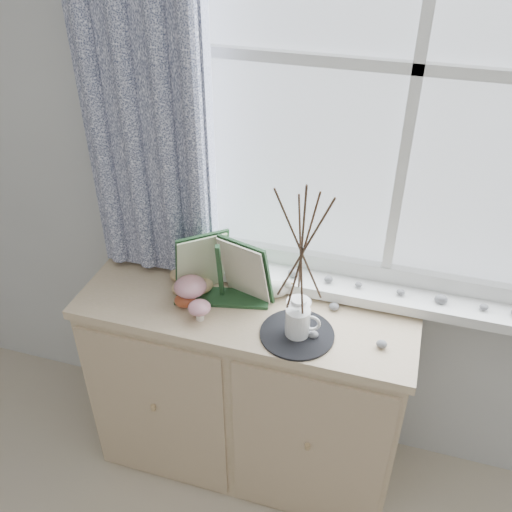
{
  "coord_description": "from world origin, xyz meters",
  "views": [
    {
      "loc": [
        0.33,
        0.28,
        2.14
      ],
      "look_at": [
        -0.1,
        1.7,
        1.1
      ],
      "focal_mm": 40.0,
      "sensor_mm": 36.0,
      "label": 1
    }
  ],
  "objects_px": {
    "sideboard": "(247,388)",
    "twig_pitcher": "(302,246)",
    "botanical_book": "(218,273)",
    "toadstool_cluster": "(193,292)"
  },
  "relations": [
    {
      "from": "toadstool_cluster",
      "to": "twig_pitcher",
      "type": "height_order",
      "value": "twig_pitcher"
    },
    {
      "from": "botanical_book",
      "to": "toadstool_cluster",
      "type": "relative_size",
      "value": 2.32
    },
    {
      "from": "toadstool_cluster",
      "to": "twig_pitcher",
      "type": "distance_m",
      "value": 0.48
    },
    {
      "from": "toadstool_cluster",
      "to": "botanical_book",
      "type": "bearing_deg",
      "value": 28.46
    },
    {
      "from": "twig_pitcher",
      "to": "botanical_book",
      "type": "bearing_deg",
      "value": 159.23
    },
    {
      "from": "sideboard",
      "to": "botanical_book",
      "type": "xyz_separation_m",
      "value": [
        -0.09,
        -0.02,
        0.56
      ]
    },
    {
      "from": "sideboard",
      "to": "twig_pitcher",
      "type": "relative_size",
      "value": 1.96
    },
    {
      "from": "sideboard",
      "to": "twig_pitcher",
      "type": "distance_m",
      "value": 0.81
    },
    {
      "from": "botanical_book",
      "to": "twig_pitcher",
      "type": "xyz_separation_m",
      "value": [
        0.3,
        -0.08,
        0.22
      ]
    },
    {
      "from": "sideboard",
      "to": "botanical_book",
      "type": "bearing_deg",
      "value": -166.63
    }
  ]
}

